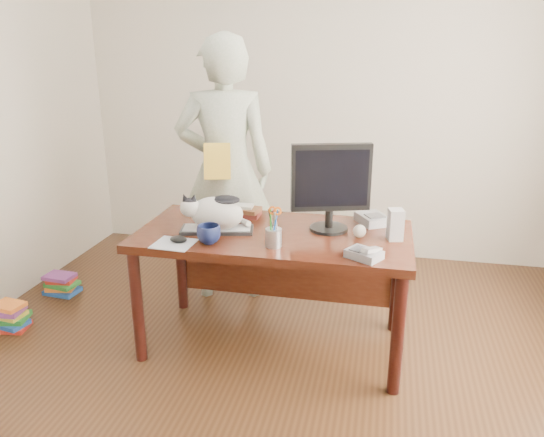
{
  "coord_description": "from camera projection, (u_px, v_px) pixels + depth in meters",
  "views": [
    {
      "loc": [
        0.62,
        -2.27,
        1.81
      ],
      "look_at": [
        0.0,
        0.55,
        0.85
      ],
      "focal_mm": 35.0,
      "sensor_mm": 36.0,
      "label": 1
    }
  ],
  "objects": [
    {
      "name": "cat",
      "position": [
        214.0,
        212.0,
        3.09
      ],
      "size": [
        0.41,
        0.27,
        0.24
      ],
      "rotation": [
        0.0,
        0.0,
        0.21
      ],
      "color": "silver",
      "rests_on": "keyboard"
    },
    {
      "name": "desk",
      "position": [
        276.0,
        250.0,
        3.24
      ],
      "size": [
        1.6,
        0.8,
        0.75
      ],
      "color": "black",
      "rests_on": "ground"
    },
    {
      "name": "person",
      "position": [
        225.0,
        171.0,
        3.75
      ],
      "size": [
        0.78,
        0.62,
        1.88
      ],
      "primitive_type": "imported",
      "rotation": [
        0.0,
        0.0,
        3.41
      ],
      "color": "silver",
      "rests_on": "ground"
    },
    {
      "name": "held_book",
      "position": [
        217.0,
        161.0,
        3.56
      ],
      "size": [
        0.2,
        0.15,
        0.25
      ],
      "rotation": [
        0.0,
        0.0,
        0.27
      ],
      "color": "gold",
      "rests_on": "person"
    },
    {
      "name": "book_pile_b",
      "position": [
        62.0,
        284.0,
        4.01
      ],
      "size": [
        0.26,
        0.2,
        0.15
      ],
      "color": "#19469A",
      "rests_on": "ground"
    },
    {
      "name": "speaker",
      "position": [
        395.0,
        225.0,
        2.98
      ],
      "size": [
        0.1,
        0.11,
        0.18
      ],
      "rotation": [
        0.0,
        0.0,
        0.25
      ],
      "color": "#AEADB0",
      "rests_on": "desk"
    },
    {
      "name": "book_pile_a",
      "position": [
        9.0,
        317.0,
        3.5
      ],
      "size": [
        0.27,
        0.22,
        0.18
      ],
      "color": "#AE2318",
      "rests_on": "ground"
    },
    {
      "name": "mouse",
      "position": [
        178.0,
        239.0,
        2.94
      ],
      "size": [
        0.1,
        0.07,
        0.04
      ],
      "rotation": [
        0.0,
        0.0,
        -0.05
      ],
      "color": "black",
      "rests_on": "mousepad"
    },
    {
      "name": "phone",
      "position": [
        365.0,
        254.0,
        2.73
      ],
      "size": [
        0.21,
        0.19,
        0.08
      ],
      "rotation": [
        0.0,
        0.0,
        -0.52
      ],
      "color": "slate",
      "rests_on": "desk"
    },
    {
      "name": "baseball",
      "position": [
        360.0,
        231.0,
        3.02
      ],
      "size": [
        0.07,
        0.07,
        0.07
      ],
      "rotation": [
        0.0,
        0.0,
        -0.05
      ],
      "color": "beige",
      "rests_on": "desk"
    },
    {
      "name": "keyboard",
      "position": [
        217.0,
        229.0,
        3.13
      ],
      "size": [
        0.45,
        0.24,
        0.03
      ],
      "rotation": [
        0.0,
        0.0,
        0.21
      ],
      "color": "black",
      "rests_on": "desk"
    },
    {
      "name": "room",
      "position": [
        246.0,
        151.0,
        2.37
      ],
      "size": [
        4.5,
        4.5,
        4.5
      ],
      "color": "black",
      "rests_on": "ground"
    },
    {
      "name": "monitor",
      "position": [
        331.0,
        183.0,
        3.05
      ],
      "size": [
        0.46,
        0.28,
        0.52
      ],
      "rotation": [
        0.0,
        0.0,
        0.29
      ],
      "color": "black",
      "rests_on": "desk"
    },
    {
      "name": "book_stack",
      "position": [
        245.0,
        211.0,
        3.39
      ],
      "size": [
        0.2,
        0.16,
        0.07
      ],
      "rotation": [
        0.0,
        0.0,
        -0.06
      ],
      "color": "#4E1814",
      "rests_on": "desk"
    },
    {
      "name": "coffee_mug",
      "position": [
        209.0,
        234.0,
        2.93
      ],
      "size": [
        0.18,
        0.18,
        0.1
      ],
      "primitive_type": "imported",
      "rotation": [
        0.0,
        0.0,
        0.55
      ],
      "color": "#0C1333",
      "rests_on": "desk"
    },
    {
      "name": "calculator",
      "position": [
        372.0,
        219.0,
        3.26
      ],
      "size": [
        0.23,
        0.25,
        0.06
      ],
      "rotation": [
        0.0,
        0.0,
        0.53
      ],
      "color": "slate",
      "rests_on": "desk"
    },
    {
      "name": "mousepad",
      "position": [
        174.0,
        244.0,
        2.93
      ],
      "size": [
        0.23,
        0.21,
        0.0
      ],
      "rotation": [
        0.0,
        0.0,
        -0.05
      ],
      "color": "silver",
      "rests_on": "desk"
    },
    {
      "name": "pen_cup",
      "position": [
        274.0,
        235.0,
        2.88
      ],
      "size": [
        0.11,
        0.11,
        0.23
      ],
      "rotation": [
        0.0,
        0.0,
        -0.2
      ],
      "color": "#9A9BA0",
      "rests_on": "desk"
    }
  ]
}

